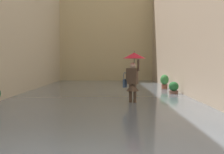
{
  "coord_description": "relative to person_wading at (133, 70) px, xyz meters",
  "views": [
    {
      "loc": [
        -0.55,
        4.57,
        1.61
      ],
      "look_at": [
        -0.53,
        -9.15,
        1.03
      ],
      "focal_mm": 54.02,
      "sensor_mm": 36.0,
      "label": 1
    }
  ],
  "objects": [
    {
      "name": "ground_plane",
      "position": [
        1.33,
        -3.79,
        -1.36
      ],
      "size": [
        60.0,
        60.0,
        0.0
      ],
      "primitive_type": "plane",
      "color": "gray"
    },
    {
      "name": "potted_plant_near_left",
      "position": [
        -2.18,
        -3.53,
        -1.0
      ],
      "size": [
        0.48,
        0.48,
        0.7
      ],
      "color": "brown",
      "rests_on": "ground_plane"
    },
    {
      "name": "potted_plant_mid_left",
      "position": [
        -2.2,
        -6.57,
        -0.83
      ],
      "size": [
        0.48,
        0.48,
        0.93
      ],
      "color": "brown",
      "rests_on": "ground_plane"
    },
    {
      "name": "person_wading",
      "position": [
        0.0,
        0.0,
        0.0
      ],
      "size": [
        0.86,
        0.86,
        2.07
      ],
      "color": "#4C4233",
      "rests_on": "ground_plane"
    },
    {
      "name": "building_facade_far",
      "position": [
        1.33,
        -16.65,
        3.26
      ],
      "size": [
        11.43,
        1.8,
        9.24
      ],
      "primitive_type": "cube",
      "color": "tan",
      "rests_on": "ground_plane"
    },
    {
      "name": "flood_water",
      "position": [
        1.33,
        -3.79,
        -1.3
      ],
      "size": [
        8.63,
        29.92,
        0.11
      ],
      "primitive_type": "cube",
      "color": "slate",
      "rests_on": "ground_plane"
    }
  ]
}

